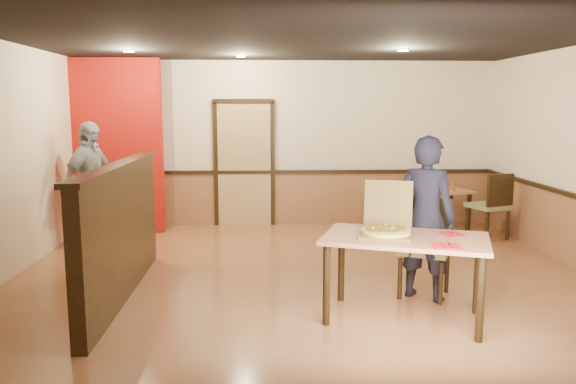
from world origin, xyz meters
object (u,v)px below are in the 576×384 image
(side_table, at_px, (448,200))
(pizza_box, at_px, (386,229))
(side_chair_left, at_px, (428,206))
(side_chair_right, at_px, (492,203))
(condiment, at_px, (453,186))
(diner_chair, at_px, (426,243))
(passerby, at_px, (90,184))
(main_table, at_px, (405,248))
(diner, at_px, (426,218))

(side_table, height_order, pizza_box, pizza_box)
(side_chair_left, bearing_deg, side_chair_right, -136.52)
(side_chair_right, relative_size, condiment, 6.77)
(side_chair_left, relative_size, side_table, 1.21)
(diner_chair, distance_m, side_chair_left, 2.59)
(passerby, distance_m, condiment, 5.63)
(main_table, xyz_separation_m, passerby, (-3.87, 3.08, 0.21))
(side_chair_left, distance_m, pizza_box, 3.45)
(diner_chair, height_order, diner, diner)
(passerby, bearing_deg, side_chair_right, -67.67)
(diner_chair, relative_size, diner, 0.59)
(pizza_box, bearing_deg, side_table, 79.79)
(side_table, height_order, diner, diner)
(diner, relative_size, passerby, 0.96)
(main_table, bearing_deg, diner, 77.47)
(side_chair_right, relative_size, pizza_box, 1.56)
(condiment, bearing_deg, side_table, 113.88)
(main_table, distance_m, side_chair_right, 3.86)
(side_chair_left, xyz_separation_m, side_chair_right, (0.98, -0.02, 0.03))
(diner_chair, distance_m, passerby, 4.90)
(side_chair_right, bearing_deg, side_table, -73.94)
(main_table, distance_m, condiment, 4.10)
(main_table, relative_size, side_chair_right, 1.67)
(passerby, bearing_deg, pizza_box, -108.01)
(diner_chair, bearing_deg, side_table, 94.34)
(side_chair_right, distance_m, passerby, 6.04)
(main_table, relative_size, side_chair_left, 1.78)
(side_chair_right, height_order, condiment, side_chair_right)
(diner_chair, bearing_deg, side_chair_right, 81.33)
(condiment, bearing_deg, pizza_box, -117.39)
(side_chair_right, bearing_deg, side_chair_left, -22.69)
(diner_chair, height_order, side_chair_left, diner_chair)
(main_table, bearing_deg, passerby, 160.59)
(pizza_box, bearing_deg, diner_chair, 64.54)
(side_chair_left, xyz_separation_m, side_table, (0.50, 0.60, -0.01))
(diner, height_order, passerby, passerby)
(side_chair_right, height_order, passerby, passerby)
(pizza_box, bearing_deg, side_chair_left, 82.84)
(diner, bearing_deg, side_chair_right, -88.29)
(diner_chair, height_order, pizza_box, pizza_box)
(main_table, distance_m, side_chair_left, 3.43)
(passerby, bearing_deg, condiment, -62.22)
(pizza_box, distance_m, condiment, 4.12)
(side_chair_left, bearing_deg, diner, 117.35)
(side_table, relative_size, pizza_box, 1.21)
(diner, bearing_deg, pizza_box, 80.93)
(passerby, bearing_deg, side_chair_left, -67.23)
(side_chair_left, bearing_deg, main_table, 114.49)
(side_chair_right, distance_m, side_table, 0.79)
(side_chair_right, bearing_deg, diner, 33.88)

